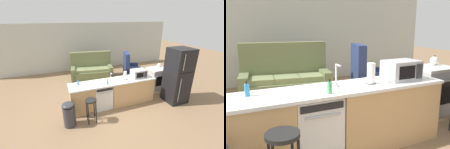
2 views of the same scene
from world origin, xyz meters
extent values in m
cube|color=beige|center=(0.30, 4.20, 1.30)|extent=(10.00, 0.06, 2.60)
cube|color=tan|center=(-0.93, 0.00, 0.43)|extent=(0.75, 0.62, 0.86)
cube|color=tan|center=(0.83, 0.00, 0.43)|extent=(1.55, 0.62, 0.86)
cube|color=white|center=(0.15, 0.00, 0.88)|extent=(2.94, 0.66, 0.04)
cube|color=brown|center=(0.15, 0.00, 0.04)|extent=(2.86, 0.56, 0.08)
cube|color=white|center=(-0.25, 0.00, 0.42)|extent=(0.58, 0.58, 0.84)
cube|color=black|center=(-0.25, -0.30, 0.78)|extent=(0.52, 0.01, 0.08)
cylinder|color=#B2B2B7|center=(-0.25, -0.31, 0.68)|extent=(0.44, 0.02, 0.02)
cube|color=#B7B7BC|center=(2.35, 0.55, 0.42)|extent=(0.76, 0.64, 0.85)
cube|color=black|center=(2.35, 0.22, 0.47)|extent=(0.53, 0.01, 0.43)
cylinder|color=silver|center=(2.35, 0.20, 0.70)|extent=(0.61, 0.03, 0.03)
cube|color=white|center=(2.35, 0.55, 0.88)|extent=(0.76, 0.64, 0.05)
torus|color=black|center=(2.18, 0.42, 0.89)|extent=(0.16, 0.16, 0.01)
torus|color=black|center=(2.52, 0.42, 0.89)|extent=(0.16, 0.16, 0.01)
torus|color=black|center=(2.18, 0.68, 0.89)|extent=(0.16, 0.16, 0.01)
torus|color=black|center=(2.52, 0.68, 0.89)|extent=(0.16, 0.16, 0.01)
cube|color=#B7B7BC|center=(1.10, 0.00, 1.04)|extent=(0.50, 0.36, 0.28)
cube|color=black|center=(1.06, -0.18, 1.04)|extent=(0.27, 0.01, 0.18)
cube|color=#2D2D33|center=(1.27, -0.18, 1.04)|extent=(0.11, 0.01, 0.21)
cylinder|color=silver|center=(0.08, 0.04, 0.92)|extent=(0.07, 0.07, 0.03)
cylinder|color=silver|center=(0.08, 0.04, 1.06)|extent=(0.02, 0.02, 0.26)
cylinder|color=silver|center=(0.08, -0.03, 1.19)|extent=(0.02, 0.14, 0.02)
cylinder|color=#4C4C51|center=(0.57, -0.02, 0.91)|extent=(0.14, 0.14, 0.01)
cylinder|color=white|center=(0.57, -0.02, 1.05)|extent=(0.11, 0.11, 0.27)
cylinder|color=#4CB266|center=(-0.12, -0.20, 0.97)|extent=(0.06, 0.06, 0.14)
cylinder|color=black|center=(-0.12, -0.20, 1.06)|extent=(0.02, 0.02, 0.04)
cylinder|color=#338CCC|center=(-1.00, 0.11, 0.97)|extent=(0.06, 0.06, 0.14)
cylinder|color=black|center=(-1.00, 0.11, 1.06)|extent=(0.02, 0.02, 0.04)
sphere|color=silver|center=(2.52, 0.68, 0.99)|extent=(0.17, 0.17, 0.17)
sphere|color=black|center=(2.52, 0.68, 1.08)|extent=(0.03, 0.03, 0.03)
cone|color=silver|center=(2.60, 0.68, 1.00)|extent=(0.08, 0.04, 0.06)
cylinder|color=black|center=(-0.79, -0.65, 0.72)|extent=(0.32, 0.32, 0.04)
cube|color=#667047|center=(0.05, 2.66, 0.21)|extent=(2.11, 1.18, 0.42)
cube|color=#667047|center=(0.10, 2.98, 0.64)|extent=(2.01, 0.53, 1.27)
cube|color=#667047|center=(-0.84, 2.79, 0.31)|extent=(0.33, 0.92, 0.62)
cube|color=#667047|center=(0.94, 2.53, 0.31)|extent=(0.33, 0.92, 0.62)
cube|color=#7D8959|center=(-0.50, 2.69, 0.48)|extent=(0.65, 0.71, 0.12)
cube|color=#7D8959|center=(0.04, 2.61, 0.48)|extent=(0.65, 0.71, 0.12)
cube|color=#7D8959|center=(0.58, 2.53, 0.48)|extent=(0.65, 0.71, 0.12)
cube|color=navy|center=(2.10, 2.32, 0.20)|extent=(1.01, 1.04, 0.40)
cube|color=navy|center=(1.81, 2.41, 0.60)|extent=(0.43, 0.87, 1.20)
cube|color=navy|center=(2.00, 1.99, 0.28)|extent=(0.81, 0.38, 0.55)
cube|color=navy|center=(2.20, 2.66, 0.28)|extent=(0.81, 0.38, 0.55)
camera|label=1|loc=(-1.53, -4.26, 2.91)|focal=24.00mm
camera|label=2|loc=(-1.20, -2.63, 1.70)|focal=38.00mm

